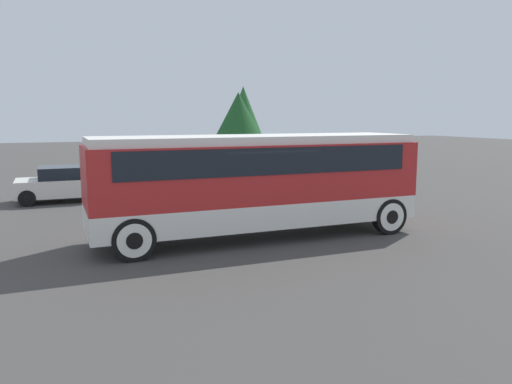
{
  "coord_description": "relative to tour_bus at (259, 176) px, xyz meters",
  "views": [
    {
      "loc": [
        -5.25,
        -12.73,
        3.36
      ],
      "look_at": [
        0.0,
        0.0,
        1.29
      ],
      "focal_mm": 35.0,
      "sensor_mm": 36.0,
      "label": 1
    }
  ],
  "objects": [
    {
      "name": "tree_center",
      "position": [
        9.99,
        27.27,
        2.21
      ],
      "size": [
        3.12,
        3.12,
        5.94
      ],
      "color": "brown",
      "rests_on": "ground_plane"
    },
    {
      "name": "tree_left",
      "position": [
        6.75,
        19.77,
        1.66
      ],
      "size": [
        3.53,
        3.53,
        5.05
      ],
      "color": "brown",
      "rests_on": "ground_plane"
    },
    {
      "name": "parked_car_mid",
      "position": [
        3.08,
        7.85,
        -1.06
      ],
      "size": [
        4.32,
        1.97,
        1.34
      ],
      "color": "navy",
      "rests_on": "ground_plane"
    },
    {
      "name": "parked_car_near",
      "position": [
        -4.6,
        8.63,
        -1.02
      ],
      "size": [
        4.3,
        1.97,
        1.4
      ],
      "color": "silver",
      "rests_on": "ground_plane"
    },
    {
      "name": "tour_bus",
      "position": [
        0.0,
        0.0,
        0.0
      ],
      "size": [
        9.13,
        2.52,
        2.86
      ],
      "color": "silver",
      "rests_on": "ground_plane"
    },
    {
      "name": "ground_plane",
      "position": [
        -0.09,
        -0.0,
        -1.72
      ],
      "size": [
        120.0,
        120.0,
        0.0
      ],
      "primitive_type": "plane",
      "color": "#423F3D"
    }
  ]
}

